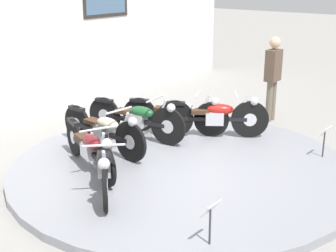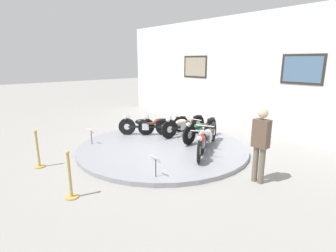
% 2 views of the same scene
% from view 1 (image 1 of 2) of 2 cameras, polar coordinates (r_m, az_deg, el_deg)
% --- Properties ---
extents(ground_plane, '(60.00, 60.00, 0.00)m').
position_cam_1_polar(ground_plane, '(7.42, 1.69, -5.39)').
color(ground_plane, gray).
extents(display_platform, '(5.33, 5.33, 0.12)m').
position_cam_1_polar(display_platform, '(7.40, 1.70, -4.97)').
color(display_platform, gray).
rests_on(display_platform, ground_plane).
extents(back_wall, '(14.00, 0.22, 4.50)m').
position_cam_1_polar(back_wall, '(9.90, -18.31, 13.16)').
color(back_wall, white).
rests_on(back_wall, ground_plane).
extents(motorcycle_black, '(1.41, 1.45, 0.78)m').
position_cam_1_polar(motorcycle_black, '(6.47, -7.69, -4.45)').
color(motorcycle_black, black).
rests_on(motorcycle_black, display_platform).
extents(motorcycle_maroon, '(0.80, 1.84, 0.78)m').
position_cam_1_polar(motorcycle_maroon, '(7.09, -9.52, -2.52)').
color(motorcycle_maroon, black).
rests_on(motorcycle_maroon, display_platform).
extents(motorcycle_cream, '(0.54, 2.01, 0.81)m').
position_cam_1_polar(motorcycle_cream, '(7.78, -7.81, -0.38)').
color(motorcycle_cream, black).
rests_on(motorcycle_cream, display_platform).
extents(motorcycle_green, '(0.54, 2.01, 0.81)m').
position_cam_1_polar(motorcycle_green, '(8.32, -3.81, 1.03)').
color(motorcycle_green, black).
rests_on(motorcycle_green, display_platform).
extents(motorcycle_silver, '(0.90, 1.82, 0.80)m').
position_cam_1_polar(motorcycle_silver, '(8.58, 1.12, 1.51)').
color(motorcycle_silver, black).
rests_on(motorcycle_silver, display_platform).
extents(motorcycle_red, '(1.24, 1.67, 0.81)m').
position_cam_1_polar(motorcycle_red, '(8.45, 5.69, 1.26)').
color(motorcycle_red, black).
rests_on(motorcycle_red, display_platform).
extents(info_placard_front_left, '(0.26, 0.11, 0.51)m').
position_cam_1_polar(info_placard_front_left, '(5.16, 5.18, -10.66)').
color(info_placard_front_left, '#333338').
rests_on(info_placard_front_left, display_platform).
extents(info_placard_front_centre, '(0.26, 0.11, 0.51)m').
position_cam_1_polar(info_placard_front_centre, '(7.91, 18.56, -1.08)').
color(info_placard_front_centre, '#333338').
rests_on(info_placard_front_centre, display_platform).
extents(visitor_standing, '(0.36, 0.23, 1.76)m').
position_cam_1_polar(visitor_standing, '(9.85, 12.66, 6.25)').
color(visitor_standing, '#6B6051').
rests_on(visitor_standing, ground_plane).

